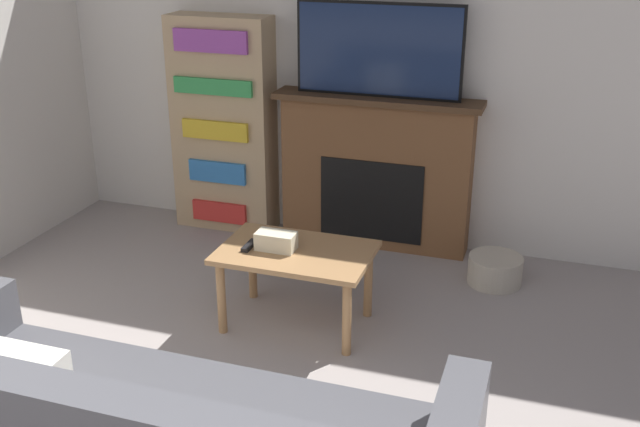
{
  "coord_description": "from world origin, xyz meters",
  "views": [
    {
      "loc": [
        1.13,
        -1.16,
        2.21
      ],
      "look_at": [
        -0.05,
        2.39,
        0.7
      ],
      "focal_mm": 42.0,
      "sensor_mm": 36.0,
      "label": 1
    }
  ],
  "objects_px": {
    "tv": "(379,50)",
    "coffee_table": "(296,261)",
    "storage_basket": "(495,270)",
    "bookshelf": "(224,125)",
    "fireplace": "(376,172)"
  },
  "relations": [
    {
      "from": "tv",
      "to": "coffee_table",
      "type": "distance_m",
      "value": 1.57
    },
    {
      "from": "storage_basket",
      "to": "bookshelf",
      "type": "bearing_deg",
      "value": 170.52
    },
    {
      "from": "coffee_table",
      "to": "tv",
      "type": "bearing_deg",
      "value": 83.55
    },
    {
      "from": "fireplace",
      "to": "tv",
      "type": "distance_m",
      "value": 0.84
    },
    {
      "from": "fireplace",
      "to": "coffee_table",
      "type": "bearing_deg",
      "value": -96.34
    },
    {
      "from": "bookshelf",
      "to": "coffee_table",
      "type": "bearing_deg",
      "value": -50.64
    },
    {
      "from": "coffee_table",
      "to": "storage_basket",
      "type": "distance_m",
      "value": 1.38
    },
    {
      "from": "bookshelf",
      "to": "storage_basket",
      "type": "distance_m",
      "value": 2.16
    },
    {
      "from": "fireplace",
      "to": "bookshelf",
      "type": "distance_m",
      "value": 1.16
    },
    {
      "from": "fireplace",
      "to": "bookshelf",
      "type": "height_order",
      "value": "bookshelf"
    },
    {
      "from": "tv",
      "to": "bookshelf",
      "type": "xyz_separation_m",
      "value": [
        -1.13,
        -0.0,
        -0.6
      ]
    },
    {
      "from": "storage_basket",
      "to": "fireplace",
      "type": "bearing_deg",
      "value": 157.97
    },
    {
      "from": "coffee_table",
      "to": "bookshelf",
      "type": "distance_m",
      "value": 1.61
    },
    {
      "from": "coffee_table",
      "to": "storage_basket",
      "type": "relative_size",
      "value": 2.48
    },
    {
      "from": "tv",
      "to": "coffee_table",
      "type": "bearing_deg",
      "value": -96.45
    }
  ]
}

